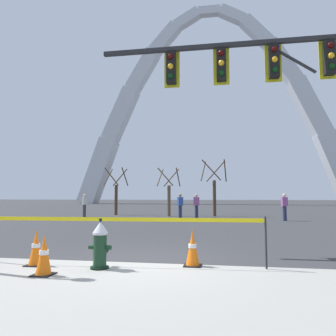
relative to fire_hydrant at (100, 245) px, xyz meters
The scene contains 15 objects.
ground_plane 1.12m from the fire_hydrant, 56.37° to the left, with size 240.00×240.00×0.00m, color #333335.
fire_hydrant is the anchor object (origin of this frame).
caution_tape_barrier 0.59m from the fire_hydrant, 40.82° to the left, with size 5.72×0.32×1.03m.
traffic_cone_by_hydrant 1.06m from the fire_hydrant, 140.01° to the right, with size 0.36×0.36×0.73m.
traffic_cone_mid_sidewalk 1.87m from the fire_hydrant, 16.61° to the left, with size 0.36×0.36×0.73m.
traffic_cone_curb_edge 1.42m from the fire_hydrant, behind, with size 0.36×0.36×0.73m.
traffic_signal_gantry 6.33m from the fire_hydrant, 30.93° to the left, with size 7.82×0.44×6.00m.
monument_arch 56.40m from the fire_hydrant, 89.40° to the left, with size 51.57×3.30×38.54m.
tree_far_left 18.67m from the fire_hydrant, 107.62° to the left, with size 1.68×1.69×3.62m.
tree_left_mid 16.85m from the fire_hydrant, 94.61° to the left, with size 1.61×1.62×3.46m.
tree_center_left 17.61m from the fire_hydrant, 83.89° to the left, with size 1.87×1.88×4.05m.
pedestrian_walking_left 14.38m from the fire_hydrant, 90.92° to the left, with size 0.39×0.37×1.59m.
pedestrian_standing_center 14.96m from the fire_hydrant, 66.26° to the left, with size 0.39×0.31×1.59m.
pedestrian_walking_right 15.02m from the fire_hydrant, 87.10° to the left, with size 0.37×0.26×1.59m.
pedestrian_near_trees 16.57m from the fire_hydrant, 114.95° to the left, with size 0.31×0.39×1.59m.
Camera 1 is at (1.83, -7.06, 1.43)m, focal length 34.57 mm.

